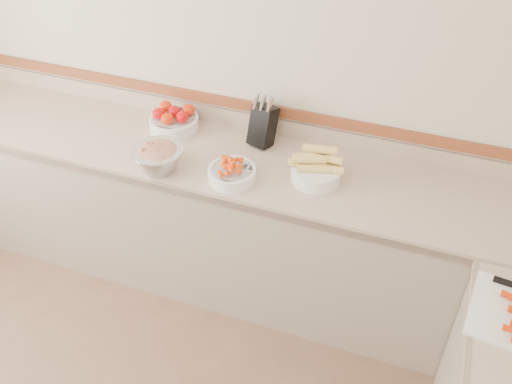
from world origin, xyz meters
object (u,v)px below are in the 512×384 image
(cherry_tomato_bowl, at_px, (232,172))
(rhubarb_bowl, at_px, (158,157))
(knife_block, at_px, (263,125))
(corn_bowl, at_px, (316,169))
(tomato_bowl, at_px, (174,120))

(cherry_tomato_bowl, xyz_separation_m, rhubarb_bowl, (-0.38, -0.05, 0.03))
(knife_block, xyz_separation_m, corn_bowl, (0.36, -0.21, -0.06))
(knife_block, height_order, corn_bowl, knife_block)
(corn_bowl, bearing_deg, rhubarb_bowl, -165.98)
(tomato_bowl, height_order, rhubarb_bowl, rhubarb_bowl)
(corn_bowl, relative_size, rhubarb_bowl, 1.06)
(tomato_bowl, relative_size, rhubarb_bowl, 1.05)
(tomato_bowl, bearing_deg, rhubarb_bowl, -74.97)
(cherry_tomato_bowl, relative_size, rhubarb_bowl, 0.91)
(knife_block, distance_m, tomato_bowl, 0.53)
(tomato_bowl, xyz_separation_m, corn_bowl, (0.88, -0.18, 0.01))
(corn_bowl, bearing_deg, cherry_tomato_bowl, -160.36)
(knife_block, xyz_separation_m, tomato_bowl, (-0.52, -0.03, -0.06))
(rhubarb_bowl, bearing_deg, tomato_bowl, 105.03)
(knife_block, height_order, tomato_bowl, knife_block)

